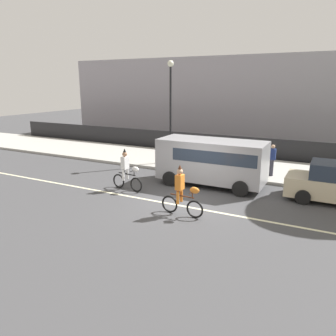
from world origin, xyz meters
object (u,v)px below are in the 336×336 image
parade_cyclist_orange (182,194)px  street_lamp_post (171,97)px  parked_van_grey (213,159)px  pedestrian_onlooker (272,159)px  parade_cyclist_zebra (127,172)px

parade_cyclist_orange → street_lamp_post: (-3.97, 6.89, 3.15)m
parked_van_grey → pedestrian_onlooker: parked_van_grey is taller
street_lamp_post → pedestrian_onlooker: 6.69m
parade_cyclist_zebra → parked_van_grey: parked_van_grey is taller
parade_cyclist_zebra → parade_cyclist_orange: (3.49, -1.58, 0.00)m
parked_van_grey → parade_cyclist_orange: bearing=-86.0°
pedestrian_onlooker → parade_cyclist_orange: bearing=-107.2°
pedestrian_onlooker → parked_van_grey: bearing=-133.2°
parked_van_grey → pedestrian_onlooker: (2.29, 2.44, -0.27)m
parade_cyclist_orange → street_lamp_post: street_lamp_post is taller
street_lamp_post → pedestrian_onlooker: bearing=-3.7°
parade_cyclist_zebra → pedestrian_onlooker: size_ratio=1.19×
parade_cyclist_zebra → parade_cyclist_orange: 3.83m
parade_cyclist_zebra → parked_van_grey: size_ratio=0.38×
parade_cyclist_orange → parked_van_grey: parked_van_grey is taller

